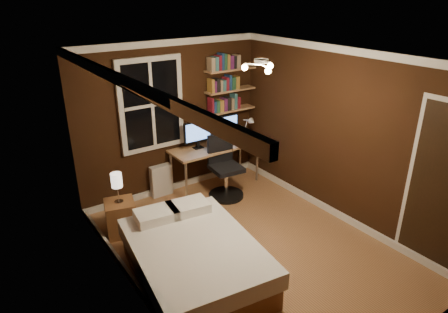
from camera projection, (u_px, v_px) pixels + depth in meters
floor at (250, 247)px, 5.35m from camera, size 4.20×4.20×0.00m
wall_back at (172, 119)px, 6.45m from camera, size 3.20×0.04×2.50m
wall_left at (128, 198)px, 4.02m from camera, size 0.04×4.20×2.50m
wall_right at (340, 136)px, 5.70m from camera, size 0.04×4.20×2.50m
ceiling at (255, 57)px, 4.37m from camera, size 3.20×4.20×0.02m
window at (151, 105)px, 6.12m from camera, size 1.06×0.06×1.46m
door at (443, 192)px, 4.61m from camera, size 0.03×0.82×2.05m
ceiling_fixture at (261, 68)px, 4.33m from camera, size 0.44×0.44×0.18m
bookshelf_lower at (230, 110)px, 6.92m from camera, size 0.92×0.22×0.03m
books_row_lower at (230, 103)px, 6.87m from camera, size 0.54×0.16×0.23m
bookshelf_middle at (230, 90)px, 6.79m from camera, size 0.92×0.22×0.03m
books_row_middle at (230, 82)px, 6.74m from camera, size 0.54×0.16×0.23m
bookshelf_upper at (230, 69)px, 6.65m from camera, size 0.92×0.22×0.03m
books_row_upper at (230, 61)px, 6.60m from camera, size 0.54×0.16×0.23m
bed at (194, 259)px, 4.68m from camera, size 1.56×2.00×0.63m
nightstand at (121, 218)px, 5.56m from camera, size 0.48×0.48×0.50m
bedside_lamp at (117, 188)px, 5.38m from camera, size 0.15×0.15×0.44m
radiator at (161, 180)px, 6.60m from camera, size 0.36×0.12×0.53m
desk at (215, 149)px, 6.77m from camera, size 1.56×0.59×0.74m
monitor_left at (198, 135)px, 6.56m from camera, size 0.51×0.12×0.47m
monitor_right at (226, 128)px, 6.85m from camera, size 0.51×0.12×0.47m
desk_lamp at (248, 128)px, 6.93m from camera, size 0.14×0.32×0.44m
office_chair at (225, 173)px, 6.53m from camera, size 0.57×0.57×1.04m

